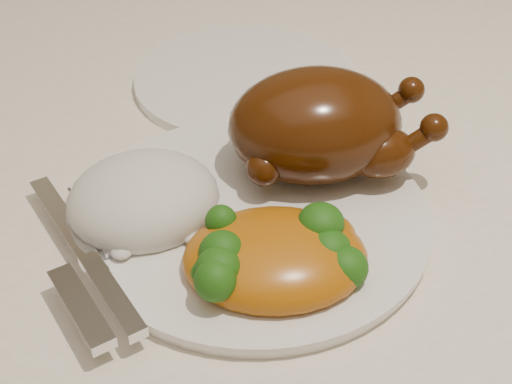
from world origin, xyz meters
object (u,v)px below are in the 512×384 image
object	(u,v)px
dining_table	(187,286)
dinner_plate	(256,217)
side_plate	(245,80)
roast_chicken	(320,125)

from	to	relation	value
dining_table	dinner_plate	world-z (taller)	dinner_plate
dinner_plate	dining_table	bearing A→B (deg)	139.13
dining_table	side_plate	distance (m)	0.23
side_plate	roast_chicken	distance (m)	0.18
roast_chicken	dinner_plate	bearing A→B (deg)	-140.38
dinner_plate	side_plate	xyz separation A→B (m)	(0.06, 0.21, -0.00)
dinner_plate	side_plate	world-z (taller)	dinner_plate
dinner_plate	roast_chicken	bearing A→B (deg)	30.03
dinner_plate	roast_chicken	distance (m)	0.09
dinner_plate	roast_chicken	size ratio (longest dim) A/B	1.47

